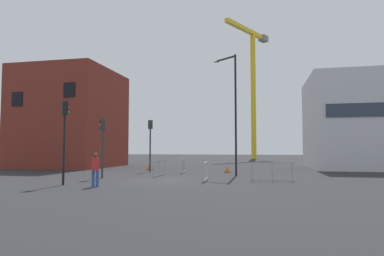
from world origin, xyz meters
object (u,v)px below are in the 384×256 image
traffic_cone_striped (149,167)px  traffic_light_median (103,138)px  pedestrian_walking (95,167)px  streetlamp_tall (233,104)px  construction_crane (253,76)px  traffic_cone_on_verge (227,169)px  traffic_light_near (150,137)px  traffic_light_island (65,129)px

traffic_cone_striped → traffic_light_median: bearing=-91.6°
pedestrian_walking → traffic_cone_striped: size_ratio=2.84×
streetlamp_tall → construction_crane: bearing=89.5°
pedestrian_walking → traffic_cone_on_verge: (5.22, 11.01, -0.72)m
traffic_light_median → pedestrian_walking: size_ratio=2.25×
streetlamp_tall → traffic_cone_on_verge: size_ratio=16.22×
traffic_light_near → traffic_light_median: (-1.05, -6.04, -0.26)m
traffic_light_island → traffic_light_near: 10.13m
construction_crane → traffic_light_near: (-7.17, -34.72, -12.10)m
traffic_light_near → pedestrian_walking: (0.87, -10.47, -1.81)m
traffic_light_island → traffic_cone_on_verge: traffic_light_island is taller
construction_crane → streetlamp_tall: construction_crane is taller
traffic_cone_on_verge → traffic_light_island: bearing=-124.2°
traffic_light_median → construction_crane: bearing=78.6°
streetlamp_tall → traffic_light_near: 7.55m
streetlamp_tall → traffic_cone_striped: 10.04m
construction_crane → traffic_cone_striped: size_ratio=40.22×
traffic_cone_striped → traffic_light_island: bearing=-91.3°
traffic_light_median → pedestrian_walking: (1.92, -4.42, -1.55)m
traffic_light_near → traffic_cone_striped: bearing=110.7°
streetlamp_tall → traffic_light_island: streetlamp_tall is taller
construction_crane → streetlamp_tall: (-0.33, -37.09, -9.95)m
traffic_light_median → traffic_light_island: bearing=-90.8°
traffic_light_near → traffic_cone_on_verge: (6.09, 0.54, -2.52)m
streetlamp_tall → traffic_light_median: bearing=-155.0°
construction_crane → traffic_light_near: bearing=-101.7°
traffic_light_median → traffic_cone_striped: size_ratio=6.38×
traffic_light_median → traffic_cone_on_verge: traffic_light_median is taller
traffic_light_island → traffic_cone_striped: traffic_light_island is taller
streetlamp_tall → traffic_cone_striped: streetlamp_tall is taller
traffic_light_near → traffic_light_median: bearing=-99.9°
traffic_light_median → pedestrian_walking: traffic_light_median is taller
traffic_light_island → pedestrian_walking: bearing=-11.3°
construction_crane → traffic_light_island: (-8.27, -44.79, -12.00)m
traffic_light_near → traffic_cone_on_verge: 6.62m
traffic_light_near → construction_crane: bearing=78.3°
streetlamp_tall → pedestrian_walking: 10.80m
traffic_light_median → traffic_cone_striped: (0.23, 8.21, -2.23)m
traffic_light_island → traffic_cone_on_verge: 13.09m
traffic_cone_on_verge → traffic_cone_striped: bearing=166.7°
traffic_light_island → traffic_cone_on_verge: (7.20, 10.61, -2.62)m
traffic_light_near → pedestrian_walking: bearing=-85.2°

